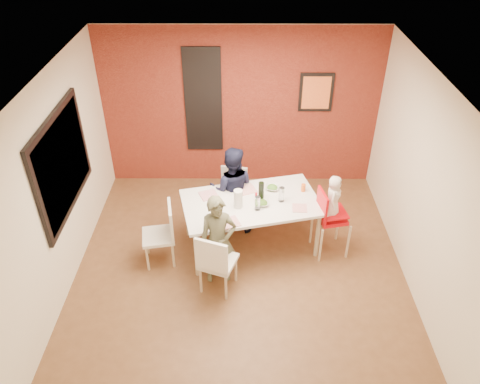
{
  "coord_description": "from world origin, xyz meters",
  "views": [
    {
      "loc": [
        0.02,
        -4.78,
        4.59
      ],
      "look_at": [
        0.0,
        0.3,
        1.05
      ],
      "focal_mm": 35.0,
      "sensor_mm": 36.0,
      "label": 1
    }
  ],
  "objects_px": {
    "dining_table": "(251,206)",
    "paper_towel_roll": "(238,199)",
    "chair_far": "(233,192)",
    "toddler": "(333,197)",
    "chair_near": "(215,261)",
    "child_near": "(218,241)",
    "wine_bottle": "(261,192)",
    "chair_left": "(164,231)",
    "high_chair": "(329,216)",
    "child_far": "(232,190)"
  },
  "relations": [
    {
      "from": "chair_left",
      "to": "wine_bottle",
      "type": "xyz_separation_m",
      "value": [
        1.33,
        0.36,
        0.41
      ]
    },
    {
      "from": "child_far",
      "to": "toddler",
      "type": "height_order",
      "value": "child_far"
    },
    {
      "from": "paper_towel_roll",
      "to": "dining_table",
      "type": "bearing_deg",
      "value": 34.16
    },
    {
      "from": "dining_table",
      "to": "chair_left",
      "type": "distance_m",
      "value": 1.25
    },
    {
      "from": "chair_far",
      "to": "chair_left",
      "type": "xyz_separation_m",
      "value": [
        -0.93,
        -0.98,
        0.03
      ]
    },
    {
      "from": "chair_left",
      "to": "wine_bottle",
      "type": "height_order",
      "value": "wine_bottle"
    },
    {
      "from": "dining_table",
      "to": "chair_far",
      "type": "height_order",
      "value": "chair_far"
    },
    {
      "from": "chair_near",
      "to": "paper_towel_roll",
      "type": "bearing_deg",
      "value": -89.19
    },
    {
      "from": "dining_table",
      "to": "child_near",
      "type": "bearing_deg",
      "value": -122.46
    },
    {
      "from": "dining_table",
      "to": "paper_towel_roll",
      "type": "distance_m",
      "value": 0.3
    },
    {
      "from": "child_near",
      "to": "toddler",
      "type": "relative_size",
      "value": 2.02
    },
    {
      "from": "toddler",
      "to": "child_near",
      "type": "bearing_deg",
      "value": 124.55
    },
    {
      "from": "dining_table",
      "to": "child_far",
      "type": "height_order",
      "value": "child_far"
    },
    {
      "from": "child_near",
      "to": "toddler",
      "type": "bearing_deg",
      "value": 12.4
    },
    {
      "from": "child_far",
      "to": "paper_towel_roll",
      "type": "relative_size",
      "value": 5.14
    },
    {
      "from": "dining_table",
      "to": "child_near",
      "type": "distance_m",
      "value": 0.81
    },
    {
      "from": "chair_left",
      "to": "child_far",
      "type": "distance_m",
      "value": 1.2
    },
    {
      "from": "high_chair",
      "to": "toddler",
      "type": "bearing_deg",
      "value": -82.14
    },
    {
      "from": "high_chair",
      "to": "chair_left",
      "type": "bearing_deg",
      "value": 83.58
    },
    {
      "from": "chair_far",
      "to": "chair_near",
      "type": "bearing_deg",
      "value": -87.84
    },
    {
      "from": "dining_table",
      "to": "chair_far",
      "type": "bearing_deg",
      "value": 111.61
    },
    {
      "from": "chair_left",
      "to": "high_chair",
      "type": "relative_size",
      "value": 0.89
    },
    {
      "from": "chair_near",
      "to": "child_near",
      "type": "relative_size",
      "value": 0.71
    },
    {
      "from": "dining_table",
      "to": "child_near",
      "type": "relative_size",
      "value": 1.58
    },
    {
      "from": "high_chair",
      "to": "paper_towel_roll",
      "type": "xyz_separation_m",
      "value": [
        -1.25,
        -0.0,
        0.29
      ]
    },
    {
      "from": "toddler",
      "to": "dining_table",
      "type": "bearing_deg",
      "value": 98.6
    },
    {
      "from": "chair_near",
      "to": "wine_bottle",
      "type": "bearing_deg",
      "value": -101.72
    },
    {
      "from": "chair_near",
      "to": "child_near",
      "type": "height_order",
      "value": "child_near"
    },
    {
      "from": "toddler",
      "to": "high_chair",
      "type": "bearing_deg",
      "value": 123.58
    },
    {
      "from": "wine_bottle",
      "to": "dining_table",
      "type": "bearing_deg",
      "value": -165.2
    },
    {
      "from": "high_chair",
      "to": "paper_towel_roll",
      "type": "distance_m",
      "value": 1.29
    },
    {
      "from": "high_chair",
      "to": "chair_near",
      "type": "bearing_deg",
      "value": 105.91
    },
    {
      "from": "high_chair",
      "to": "wine_bottle",
      "type": "distance_m",
      "value": 1.0
    },
    {
      "from": "chair_far",
      "to": "wine_bottle",
      "type": "relative_size",
      "value": 2.99
    },
    {
      "from": "chair_near",
      "to": "child_far",
      "type": "bearing_deg",
      "value": -77.48
    },
    {
      "from": "child_near",
      "to": "paper_towel_roll",
      "type": "relative_size",
      "value": 4.87
    },
    {
      "from": "dining_table",
      "to": "high_chair",
      "type": "relative_size",
      "value": 1.99
    },
    {
      "from": "chair_left",
      "to": "child_far",
      "type": "height_order",
      "value": "child_far"
    },
    {
      "from": "chair_far",
      "to": "wine_bottle",
      "type": "distance_m",
      "value": 0.86
    },
    {
      "from": "chair_far",
      "to": "child_far",
      "type": "distance_m",
      "value": 0.31
    },
    {
      "from": "chair_near",
      "to": "high_chair",
      "type": "xyz_separation_m",
      "value": [
        1.54,
        0.8,
        0.11
      ]
    },
    {
      "from": "toddler",
      "to": "child_far",
      "type": "bearing_deg",
      "value": 83.04
    },
    {
      "from": "child_far",
      "to": "chair_left",
      "type": "bearing_deg",
      "value": 42.65
    },
    {
      "from": "high_chair",
      "to": "child_far",
      "type": "distance_m",
      "value": 1.46
    },
    {
      "from": "chair_near",
      "to": "chair_far",
      "type": "relative_size",
      "value": 1.07
    },
    {
      "from": "dining_table",
      "to": "toddler",
      "type": "bearing_deg",
      "value": -5.61
    },
    {
      "from": "child_far",
      "to": "toddler",
      "type": "relative_size",
      "value": 2.13
    },
    {
      "from": "child_near",
      "to": "toddler",
      "type": "height_order",
      "value": "child_near"
    },
    {
      "from": "chair_far",
      "to": "toddler",
      "type": "distance_m",
      "value": 1.63
    },
    {
      "from": "child_near",
      "to": "child_far",
      "type": "height_order",
      "value": "child_far"
    }
  ]
}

